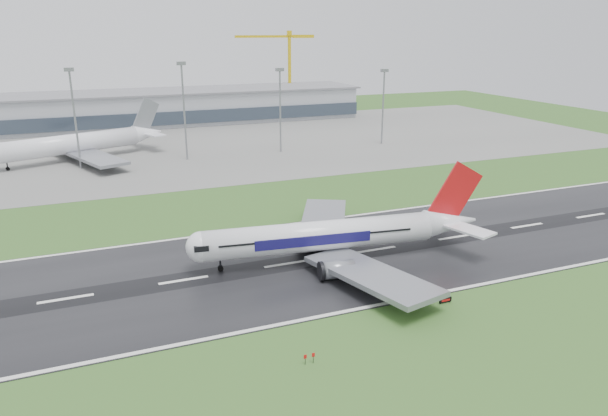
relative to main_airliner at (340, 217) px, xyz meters
name	(u,v)px	position (x,y,z in m)	size (l,w,h in m)	color
ground	(184,281)	(-30.84, 1.42, -8.92)	(520.00, 520.00, 0.00)	#2C541F
runway	(184,280)	(-30.84, 1.42, -8.87)	(400.00, 45.00, 0.10)	black
apron	(124,150)	(-30.84, 126.42, -8.88)	(400.00, 130.00, 0.08)	slate
terminal	(111,110)	(-30.84, 186.42, -1.42)	(240.00, 36.00, 15.00)	#979BA2
main_airliner	(340,217)	(0.00, 0.00, 0.00)	(59.76, 56.91, 17.64)	silver
parked_airliner	(74,133)	(-47.35, 115.08, 0.63)	(64.60, 60.14, 18.93)	white
tower_crane	(290,72)	(64.77, 201.42, 12.78)	(43.89, 2.39, 43.40)	gold
runway_sign	(445,300)	(8.34, -23.89, -8.40)	(2.30, 0.26, 1.04)	black
floodmast_2	(75,121)	(-46.50, 101.42, 6.72)	(0.64, 0.64, 31.28)	gray
floodmast_3	(184,114)	(-11.37, 101.42, 7.29)	(0.64, 0.64, 32.43)	gray
floodmast_4	(280,112)	(23.70, 101.42, 5.84)	(0.64, 0.64, 29.53)	gray
floodmast_5	(383,109)	(66.80, 101.42, 5.14)	(0.64, 0.64, 28.13)	gray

